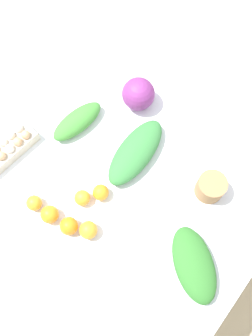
{
  "coord_description": "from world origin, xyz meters",
  "views": [
    {
      "loc": [
        0.39,
        -0.49,
        2.4
      ],
      "look_at": [
        0.0,
        0.0,
        0.75
      ],
      "focal_mm": 40.0,
      "sensor_mm": 36.0,
      "label": 1
    }
  ],
  "objects_px": {
    "cabbage_purple": "(138,94)",
    "greens_bunch_beet_tops": "(77,121)",
    "orange_1": "(101,192)",
    "orange_2": "(50,214)",
    "orange_5": "(34,203)",
    "orange_0": "(82,198)",
    "orange_3": "(88,230)",
    "greens_bunch_chard": "(136,152)",
    "paper_bag": "(211,187)",
    "greens_bunch_kale": "(194,265)",
    "orange_4": "(69,226)",
    "egg_carton": "(8,148)"
  },
  "relations": [
    {
      "from": "cabbage_purple",
      "to": "greens_bunch_beet_tops",
      "type": "relative_size",
      "value": 0.57
    },
    {
      "from": "cabbage_purple",
      "to": "orange_1",
      "type": "xyz_separation_m",
      "value": [
        0.17,
        -0.49,
        -0.04
      ]
    },
    {
      "from": "orange_2",
      "to": "orange_5",
      "type": "distance_m",
      "value": 0.09
    },
    {
      "from": "orange_0",
      "to": "orange_3",
      "type": "xyz_separation_m",
      "value": [
        0.12,
        -0.09,
        0.0
      ]
    },
    {
      "from": "greens_bunch_chard",
      "to": "orange_1",
      "type": "bearing_deg",
      "value": -90.76
    },
    {
      "from": "paper_bag",
      "to": "orange_2",
      "type": "xyz_separation_m",
      "value": [
        -0.49,
        -0.55,
        -0.02
      ]
    },
    {
      "from": "greens_bunch_kale",
      "to": "orange_3",
      "type": "xyz_separation_m",
      "value": [
        -0.45,
        -0.17,
        -0.0
      ]
    },
    {
      "from": "orange_2",
      "to": "orange_4",
      "type": "bearing_deg",
      "value": 7.95
    },
    {
      "from": "greens_bunch_chard",
      "to": "orange_0",
      "type": "bearing_deg",
      "value": -99.07
    },
    {
      "from": "orange_3",
      "to": "orange_5",
      "type": "relative_size",
      "value": 1.14
    },
    {
      "from": "greens_bunch_chard",
      "to": "orange_2",
      "type": "xyz_separation_m",
      "value": [
        -0.11,
        -0.48,
        -0.0
      ]
    },
    {
      "from": "cabbage_purple",
      "to": "greens_bunch_chard",
      "type": "xyz_separation_m",
      "value": [
        0.17,
        -0.24,
        -0.04
      ]
    },
    {
      "from": "greens_bunch_beet_tops",
      "to": "orange_5",
      "type": "bearing_deg",
      "value": -74.65
    },
    {
      "from": "cabbage_purple",
      "to": "greens_bunch_chard",
      "type": "relative_size",
      "value": 0.42
    },
    {
      "from": "orange_4",
      "to": "orange_5",
      "type": "distance_m",
      "value": 0.2
    },
    {
      "from": "paper_bag",
      "to": "greens_bunch_kale",
      "type": "distance_m",
      "value": 0.35
    },
    {
      "from": "orange_1",
      "to": "orange_4",
      "type": "xyz_separation_m",
      "value": [
        -0.01,
        -0.21,
        0.0
      ]
    },
    {
      "from": "greens_bunch_beet_tops",
      "to": "greens_bunch_chard",
      "type": "bearing_deg",
      "value": 8.24
    },
    {
      "from": "paper_bag",
      "to": "greens_bunch_chard",
      "type": "xyz_separation_m",
      "value": [
        -0.37,
        -0.07,
        -0.01
      ]
    },
    {
      "from": "greens_bunch_kale",
      "to": "orange_1",
      "type": "distance_m",
      "value": 0.52
    },
    {
      "from": "greens_bunch_kale",
      "to": "orange_0",
      "type": "xyz_separation_m",
      "value": [
        -0.56,
        -0.07,
        -0.01
      ]
    },
    {
      "from": "egg_carton",
      "to": "orange_1",
      "type": "bearing_deg",
      "value": 107.14
    },
    {
      "from": "cabbage_purple",
      "to": "greens_bunch_kale",
      "type": "distance_m",
      "value": 0.84
    },
    {
      "from": "paper_bag",
      "to": "orange_3",
      "type": "distance_m",
      "value": 0.58
    },
    {
      "from": "cabbage_purple",
      "to": "orange_0",
      "type": "relative_size",
      "value": 2.23
    },
    {
      "from": "orange_4",
      "to": "greens_bunch_beet_tops",
      "type": "bearing_deg",
      "value": 127.1
    },
    {
      "from": "greens_bunch_kale",
      "to": "orange_3",
      "type": "bearing_deg",
      "value": -159.51
    },
    {
      "from": "orange_1",
      "to": "egg_carton",
      "type": "bearing_deg",
      "value": -167.63
    },
    {
      "from": "cabbage_purple",
      "to": "orange_3",
      "type": "height_order",
      "value": "cabbage_purple"
    },
    {
      "from": "greens_bunch_kale",
      "to": "orange_5",
      "type": "bearing_deg",
      "value": -162.62
    },
    {
      "from": "orange_2",
      "to": "greens_bunch_beet_tops",
      "type": "bearing_deg",
      "value": 116.25
    },
    {
      "from": "greens_bunch_kale",
      "to": "greens_bunch_chard",
      "type": "bearing_deg",
      "value": 153.62
    },
    {
      "from": "greens_bunch_kale",
      "to": "orange_4",
      "type": "height_order",
      "value": "greens_bunch_kale"
    },
    {
      "from": "greens_bunch_chard",
      "to": "orange_5",
      "type": "height_order",
      "value": "greens_bunch_chard"
    },
    {
      "from": "greens_bunch_kale",
      "to": "orange_4",
      "type": "distance_m",
      "value": 0.56
    },
    {
      "from": "greens_bunch_kale",
      "to": "orange_2",
      "type": "bearing_deg",
      "value": -160.59
    },
    {
      "from": "cabbage_purple",
      "to": "orange_1",
      "type": "bearing_deg",
      "value": -71.2
    },
    {
      "from": "paper_bag",
      "to": "orange_4",
      "type": "distance_m",
      "value": 0.66
    },
    {
      "from": "greens_bunch_beet_tops",
      "to": "orange_0",
      "type": "height_order",
      "value": "greens_bunch_beet_tops"
    },
    {
      "from": "orange_0",
      "to": "orange_3",
      "type": "relative_size",
      "value": 0.9
    },
    {
      "from": "cabbage_purple",
      "to": "orange_5",
      "type": "xyz_separation_m",
      "value": [
        -0.04,
        -0.72,
        -0.05
      ]
    },
    {
      "from": "orange_2",
      "to": "orange_3",
      "type": "height_order",
      "value": "same"
    },
    {
      "from": "orange_3",
      "to": "orange_2",
      "type": "bearing_deg",
      "value": -163.31
    },
    {
      "from": "egg_carton",
      "to": "greens_bunch_beet_tops",
      "type": "height_order",
      "value": "egg_carton"
    },
    {
      "from": "orange_2",
      "to": "orange_4",
      "type": "xyz_separation_m",
      "value": [
        0.1,
        0.01,
        -0.0
      ]
    },
    {
      "from": "cabbage_purple",
      "to": "greens_bunch_beet_tops",
      "type": "xyz_separation_m",
      "value": [
        -0.15,
        -0.29,
        -0.04
      ]
    },
    {
      "from": "orange_0",
      "to": "orange_1",
      "type": "distance_m",
      "value": 0.09
    },
    {
      "from": "greens_bunch_beet_tops",
      "to": "greens_bunch_kale",
      "type": "height_order",
      "value": "greens_bunch_kale"
    },
    {
      "from": "orange_3",
      "to": "orange_0",
      "type": "bearing_deg",
      "value": 141.18
    },
    {
      "from": "orange_5",
      "to": "cabbage_purple",
      "type": "bearing_deg",
      "value": 87.17
    }
  ]
}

